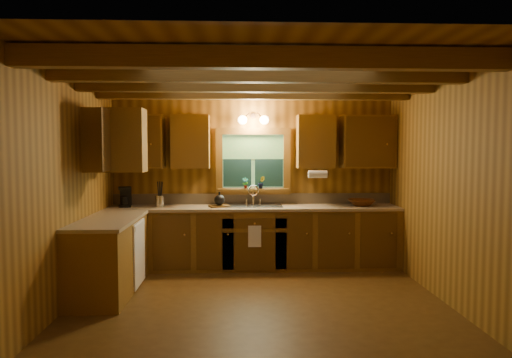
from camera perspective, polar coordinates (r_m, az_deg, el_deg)
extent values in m
plane|color=#4D3312|center=(5.42, 0.36, -14.96)|extent=(4.20, 4.20, 0.00)
plane|color=brown|center=(5.21, 0.37, 13.28)|extent=(4.20, 4.20, 0.00)
plane|color=brown|center=(7.05, -0.36, 0.17)|extent=(4.20, 0.00, 4.20)
plane|color=brown|center=(3.27, 1.93, -3.91)|extent=(4.20, 0.00, 4.20)
plane|color=brown|center=(5.47, -22.18, -1.12)|extent=(0.00, 3.80, 3.80)
plane|color=brown|center=(5.65, 22.14, -0.97)|extent=(0.00, 3.80, 3.80)
cube|color=brown|center=(4.01, 1.20, 14.58)|extent=(4.20, 0.14, 0.18)
cube|color=brown|center=(4.80, 0.60, 12.78)|extent=(4.20, 0.14, 0.18)
cube|color=brown|center=(5.59, 0.17, 11.48)|extent=(4.20, 0.14, 0.18)
cube|color=brown|center=(6.38, -0.15, 10.51)|extent=(4.20, 0.14, 0.18)
cube|color=brown|center=(6.85, -0.27, -7.28)|extent=(4.20, 0.62, 0.86)
cube|color=brown|center=(5.96, -17.55, -9.10)|extent=(0.62, 1.60, 0.86)
cube|color=tan|center=(6.78, -0.27, -3.54)|extent=(4.20, 0.66, 0.04)
cube|color=tan|center=(5.88, -17.54, -4.82)|extent=(0.64, 1.60, 0.04)
cube|color=tan|center=(7.06, -0.36, -2.43)|extent=(4.20, 0.02, 0.16)
cube|color=white|center=(6.08, -14.10, -8.80)|extent=(0.02, 0.60, 0.80)
cube|color=brown|center=(7.01, -14.38, 4.45)|extent=(0.78, 0.34, 0.78)
cube|color=brown|center=(6.89, -8.00, 4.54)|extent=(0.55, 0.34, 0.78)
cube|color=brown|center=(6.96, 7.30, 4.54)|extent=(0.55, 0.34, 0.78)
cube|color=brown|center=(7.13, 13.51, 4.45)|extent=(0.78, 0.34, 0.78)
cube|color=brown|center=(6.05, -18.60, 4.51)|extent=(0.34, 1.10, 0.78)
cube|color=brown|center=(7.00, -0.35, 5.88)|extent=(1.12, 0.08, 0.10)
cube|color=brown|center=(7.02, -0.35, -1.48)|extent=(1.12, 0.08, 0.10)
cube|color=brown|center=(7.00, -4.53, 2.18)|extent=(0.10, 0.08, 0.80)
cube|color=brown|center=(7.03, 3.81, 2.19)|extent=(0.10, 0.08, 0.80)
cube|color=#4A8236|center=(7.03, -0.36, 2.20)|extent=(0.92, 0.01, 0.80)
cube|color=#112E31|center=(7.01, -2.31, 0.75)|extent=(0.42, 0.02, 0.42)
cube|color=#112E31|center=(7.02, 1.60, 0.76)|extent=(0.42, 0.02, 0.42)
cylinder|color=black|center=(7.01, -0.36, 2.36)|extent=(0.92, 0.01, 0.01)
cube|color=brown|center=(6.98, -0.34, -1.35)|extent=(1.06, 0.14, 0.04)
cylinder|color=black|center=(7.01, -0.35, 7.76)|extent=(0.08, 0.03, 0.08)
cylinder|color=black|center=(6.95, -1.17, 7.79)|extent=(0.09, 0.17, 0.08)
cylinder|color=black|center=(6.96, 0.49, 7.79)|extent=(0.09, 0.17, 0.08)
sphere|color=#FFE0A5|center=(6.88, -1.66, 7.25)|extent=(0.13, 0.13, 0.13)
sphere|color=#FFE0A5|center=(6.89, 1.02, 7.24)|extent=(0.13, 0.13, 0.13)
cylinder|color=white|center=(6.77, 7.55, 0.59)|extent=(0.27, 0.11, 0.11)
cube|color=white|center=(6.51, -0.17, -7.04)|extent=(0.18, 0.01, 0.30)
cube|color=silver|center=(6.78, -0.27, -3.32)|extent=(0.82, 0.48, 0.02)
cube|color=#262628|center=(6.79, -1.88, -3.87)|extent=(0.34, 0.40, 0.14)
cube|color=#262628|center=(6.80, 1.33, -3.85)|extent=(0.34, 0.40, 0.14)
cylinder|color=silver|center=(6.95, -0.33, -2.28)|extent=(0.04, 0.04, 0.22)
torus|color=silver|center=(6.88, -0.31, -1.42)|extent=(0.16, 0.02, 0.16)
cube|color=black|center=(6.98, -15.76, -3.19)|extent=(0.16, 0.20, 0.03)
cube|color=black|center=(7.03, -15.66, -2.00)|extent=(0.16, 0.07, 0.27)
cube|color=black|center=(6.94, -15.83, -1.11)|extent=(0.16, 0.18, 0.04)
cylinder|color=black|center=(6.95, -15.82, -2.59)|extent=(0.10, 0.10, 0.12)
cylinder|color=silver|center=(6.87, -11.72, -2.67)|extent=(0.13, 0.13, 0.16)
cylinder|color=black|center=(6.85, -11.90, -1.29)|extent=(0.03, 0.04, 0.24)
cylinder|color=black|center=(6.86, -11.74, -1.28)|extent=(0.01, 0.01, 0.24)
cylinder|color=black|center=(6.87, -11.58, -1.27)|extent=(0.03, 0.04, 0.24)
cylinder|color=black|center=(6.87, -11.47, -1.27)|extent=(0.05, 0.06, 0.23)
cube|color=#523511|center=(6.71, -4.49, -3.34)|extent=(0.33, 0.28, 0.02)
sphere|color=black|center=(6.70, -4.49, -2.58)|extent=(0.15, 0.15, 0.15)
cylinder|color=black|center=(6.69, -4.49, -1.76)|extent=(0.02, 0.02, 0.04)
imported|color=#48230C|center=(7.00, 12.78, -2.84)|extent=(0.42, 0.42, 0.09)
imported|color=#523511|center=(6.95, -1.31, -0.50)|extent=(0.10, 0.08, 0.17)
imported|color=#523511|center=(6.95, 0.65, -0.42)|extent=(0.11, 0.09, 0.19)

